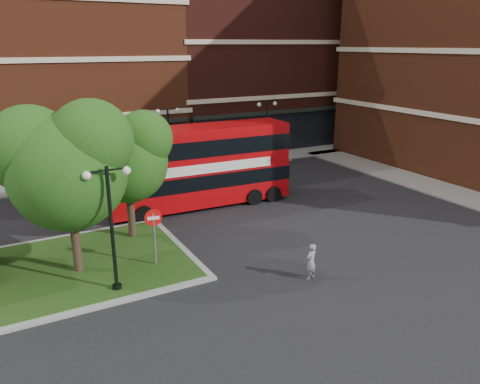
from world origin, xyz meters
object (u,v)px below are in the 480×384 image
woman (311,262)px  car_white (266,156)px  bus (198,161)px  car_silver (121,169)px

woman → car_white: woman is taller
bus → woman: bearing=-86.0°
bus → car_silver: size_ratio=2.38×
bus → car_silver: (-2.60, 7.77, -1.93)m
bus → car_white: (8.58, 6.54, -2.01)m
bus → car_white: size_ratio=2.60×
car_silver → woman: bearing=-167.2°
bus → car_white: 10.98m
bus → car_silver: 8.41m
bus → woman: 10.64m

